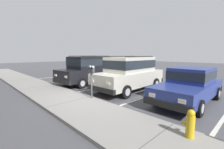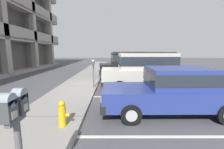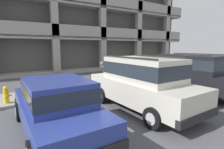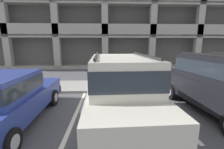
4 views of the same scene
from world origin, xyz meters
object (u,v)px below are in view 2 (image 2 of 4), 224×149
(dark_hatchback, at_px, (130,64))
(parking_meter_near, at_px, (93,67))
(fire_hydrant, at_px, (62,114))
(parking_meter_far, at_px, (17,126))
(red_sedan, at_px, (172,89))
(silver_suv, at_px, (145,69))

(dark_hatchback, height_order, parking_meter_near, dark_hatchback)
(parking_meter_near, relative_size, fire_hydrant, 2.14)
(parking_meter_near, xyz_separation_m, parking_meter_far, (-6.53, 0.03, 0.04))
(parking_meter_far, relative_size, fire_hydrant, 2.21)
(dark_hatchback, distance_m, fire_hydrant, 8.33)
(dark_hatchback, xyz_separation_m, parking_meter_near, (-3.50, 2.43, 0.15))
(red_sedan, bearing_deg, fire_hydrant, 108.41)
(dark_hatchback, xyz_separation_m, fire_hydrant, (-7.85, 2.73, -0.62))
(fire_hydrant, bearing_deg, dark_hatchback, -19.16)
(dark_hatchback, distance_m, parking_meter_near, 4.26)
(silver_suv, relative_size, parking_meter_near, 3.23)
(silver_suv, height_order, dark_hatchback, same)
(parking_meter_far, distance_m, fire_hydrant, 2.34)
(parking_meter_near, bearing_deg, dark_hatchback, -34.79)
(red_sedan, xyz_separation_m, dark_hatchback, (6.71, 0.59, 0.27))
(red_sedan, relative_size, parking_meter_near, 3.00)
(dark_hatchback, height_order, parking_meter_far, dark_hatchback)
(dark_hatchback, distance_m, parking_meter_far, 10.33)
(red_sedan, xyz_separation_m, parking_meter_near, (3.21, 3.02, 0.41))
(parking_meter_near, bearing_deg, parking_meter_far, 179.77)
(dark_hatchback, bearing_deg, fire_hydrant, 155.17)
(dark_hatchback, bearing_deg, parking_meter_far, 160.57)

